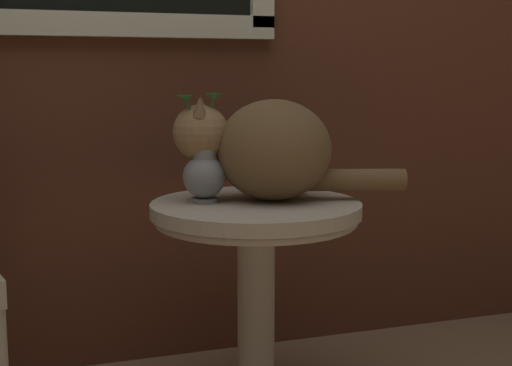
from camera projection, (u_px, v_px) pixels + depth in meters
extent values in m
cube|color=beige|center=(132.00, 25.00, 2.12)|extent=(0.88, 0.03, 0.07)
cylinder|color=#B2A893|center=(256.00, 309.00, 1.90)|extent=(0.10, 0.10, 0.50)
cylinder|color=#B2A893|center=(256.00, 209.00, 1.86)|extent=(0.55, 0.55, 0.03)
torus|color=#B2A893|center=(256.00, 219.00, 1.87)|extent=(0.53, 0.53, 0.02)
ellipsoid|color=brown|center=(274.00, 150.00, 1.87)|extent=(0.36, 0.34, 0.26)
sphere|color=olive|center=(201.00, 132.00, 1.86)|extent=(0.14, 0.14, 0.14)
cone|color=brown|center=(201.00, 106.00, 1.89)|extent=(0.05, 0.05, 0.05)
cone|color=brown|center=(200.00, 108.00, 1.81)|extent=(0.05, 0.05, 0.05)
cylinder|color=brown|center=(354.00, 180.00, 1.89)|extent=(0.27, 0.13, 0.06)
cylinder|color=gray|center=(205.00, 200.00, 1.86)|extent=(0.07, 0.07, 0.01)
ellipsoid|color=gray|center=(204.00, 177.00, 1.85)|extent=(0.11, 0.11, 0.11)
cylinder|color=gray|center=(204.00, 151.00, 1.84)|extent=(0.06, 0.06, 0.05)
torus|color=gray|center=(204.00, 141.00, 1.83)|extent=(0.08, 0.08, 0.01)
cylinder|color=#2D662D|center=(195.00, 120.00, 1.82)|extent=(0.05, 0.02, 0.11)
cone|color=#2D662D|center=(185.00, 99.00, 1.82)|extent=(0.04, 0.04, 0.02)
cylinder|color=#2D662D|center=(209.00, 119.00, 1.83)|extent=(0.04, 0.01, 0.11)
cone|color=#2D662D|center=(214.00, 97.00, 1.83)|extent=(0.04, 0.04, 0.02)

